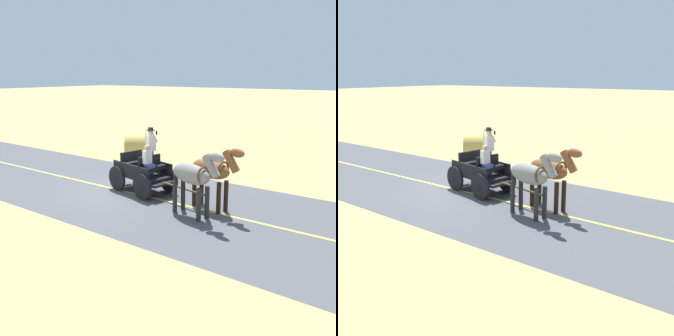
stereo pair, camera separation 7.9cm
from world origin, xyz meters
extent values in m
plane|color=tan|center=(0.00, 0.00, 0.00)|extent=(200.00, 200.00, 0.00)
cube|color=#4C4C51|center=(0.00, 0.00, 0.00)|extent=(6.76, 160.00, 0.01)
cube|color=#DBCC4C|center=(0.00, 0.00, 0.01)|extent=(0.12, 160.00, 0.00)
cube|color=black|center=(-0.44, 0.80, 0.66)|extent=(1.62, 2.40, 0.12)
cube|color=black|center=(-1.00, 0.92, 0.94)|extent=(0.49, 2.06, 0.44)
cube|color=black|center=(0.11, 0.69, 0.94)|extent=(0.49, 2.06, 0.44)
cube|color=black|center=(-0.19, 2.00, 0.56)|extent=(1.11, 0.46, 0.08)
cube|color=black|center=(-0.69, -0.37, 0.48)|extent=(0.75, 0.34, 0.06)
cube|color=black|center=(-0.32, 1.40, 1.04)|extent=(1.07, 0.56, 0.14)
cube|color=black|center=(-0.36, 1.22, 1.26)|extent=(1.01, 0.29, 0.44)
cube|color=black|center=(-0.55, 0.32, 1.04)|extent=(1.07, 0.56, 0.14)
cube|color=black|center=(-0.58, 0.14, 1.26)|extent=(1.01, 0.29, 0.44)
cylinder|color=black|center=(-0.92, 1.69, 0.48)|extent=(0.29, 0.96, 0.96)
cylinder|color=black|center=(-0.92, 1.69, 0.48)|extent=(0.16, 0.23, 0.21)
cylinder|color=black|center=(0.35, 1.42, 0.48)|extent=(0.29, 0.96, 0.96)
cylinder|color=black|center=(0.35, 1.42, 0.48)|extent=(0.16, 0.23, 0.21)
cylinder|color=black|center=(-1.24, 0.18, 0.48)|extent=(0.29, 0.96, 0.96)
cylinder|color=black|center=(-1.24, 0.18, 0.48)|extent=(0.16, 0.23, 0.21)
cylinder|color=black|center=(0.03, -0.08, 0.48)|extent=(0.29, 0.96, 0.96)
cylinder|color=black|center=(0.03, -0.08, 0.48)|extent=(0.16, 0.23, 0.21)
cylinder|color=brown|center=(0.01, 2.96, 0.61)|extent=(0.48, 1.97, 0.07)
cylinder|color=black|center=(-0.03, 1.33, 1.74)|extent=(0.02, 0.02, 1.30)
cylinder|color=#384C7F|center=(-0.52, 1.16, 1.17)|extent=(0.22, 0.22, 0.90)
cube|color=silver|center=(-0.52, 1.16, 1.90)|extent=(0.38, 0.28, 0.56)
sphere|color=beige|center=(-0.52, 1.16, 2.30)|extent=(0.22, 0.22, 0.22)
cylinder|color=black|center=(-0.52, 1.16, 2.40)|extent=(0.36, 0.36, 0.01)
cylinder|color=black|center=(-0.52, 1.16, 2.45)|extent=(0.20, 0.20, 0.10)
cylinder|color=silver|center=(-0.69, 1.23, 2.08)|extent=(0.27, 0.13, 0.32)
cube|color=black|center=(-0.75, 1.26, 2.28)|extent=(0.03, 0.07, 0.14)
cube|color=#384C7F|center=(-0.05, 1.46, 1.18)|extent=(0.34, 0.37, 0.14)
cube|color=silver|center=(-0.08, 1.34, 1.49)|extent=(0.33, 0.26, 0.48)
sphere|color=tan|center=(-0.08, 1.34, 1.84)|extent=(0.20, 0.20, 0.20)
ellipsoid|color=brown|center=(-0.28, 3.83, 1.37)|extent=(0.89, 1.65, 0.64)
cylinder|color=black|center=(-0.34, 4.41, 0.53)|extent=(0.15, 0.15, 1.05)
cylinder|color=black|center=(0.01, 4.33, 0.53)|extent=(0.15, 0.15, 1.05)
cylinder|color=black|center=(-0.58, 3.34, 0.53)|extent=(0.15, 0.15, 1.05)
cylinder|color=black|center=(-0.23, 3.26, 0.53)|extent=(0.15, 0.15, 1.05)
cylinder|color=brown|center=(-0.10, 4.66, 1.77)|extent=(0.40, 0.69, 0.73)
ellipsoid|color=brown|center=(-0.05, 4.87, 2.07)|extent=(0.33, 0.58, 0.28)
cube|color=black|center=(-0.10, 4.64, 1.81)|extent=(0.17, 0.50, 0.56)
cylinder|color=black|center=(-0.45, 3.11, 1.07)|extent=(0.11, 0.11, 0.70)
torus|color=brown|center=(-0.16, 4.37, 1.45)|extent=(0.55, 0.19, 0.55)
ellipsoid|color=gray|center=(0.62, 3.65, 1.37)|extent=(0.92, 1.65, 0.64)
cylinder|color=#272726|center=(0.58, 4.22, 0.53)|extent=(0.15, 0.15, 1.05)
cylinder|color=#272726|center=(0.93, 4.13, 0.53)|extent=(0.15, 0.15, 1.05)
cylinder|color=#272726|center=(0.32, 3.16, 0.53)|extent=(0.15, 0.15, 1.05)
cylinder|color=#272726|center=(0.67, 3.07, 0.53)|extent=(0.15, 0.15, 1.05)
cylinder|color=gray|center=(0.82, 4.46, 1.77)|extent=(0.41, 0.69, 0.73)
ellipsoid|color=gray|center=(0.88, 4.68, 2.07)|extent=(0.34, 0.58, 0.28)
cube|color=#272726|center=(0.82, 4.44, 1.81)|extent=(0.18, 0.50, 0.56)
cylinder|color=#272726|center=(0.45, 2.93, 1.07)|extent=(0.11, 0.11, 0.70)
torus|color=brown|center=(0.75, 4.18, 1.45)|extent=(0.55, 0.20, 0.55)
cylinder|color=gold|center=(-4.95, -3.33, 0.60)|extent=(1.61, 1.58, 1.20)
camera|label=1|loc=(10.27, 9.63, 4.41)|focal=40.07mm
camera|label=2|loc=(10.22, 9.69, 4.41)|focal=40.07mm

